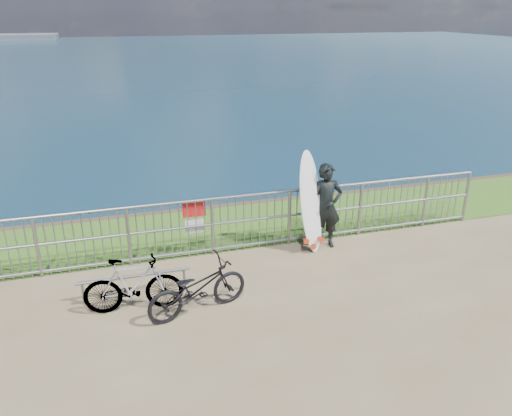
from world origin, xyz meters
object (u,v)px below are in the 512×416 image
object	(u,v)px
surfer	(326,206)
surfboard	(311,206)
bicycle_near	(198,288)
bicycle_far	(133,285)

from	to	relation	value
surfer	surfboard	xyz separation A→B (m)	(-0.33, -0.05, 0.07)
bicycle_near	bicycle_far	bearing A→B (deg)	55.24
surfer	bicycle_near	distance (m)	3.18
surfer	bicycle_far	distance (m)	3.88
surfer	bicycle_near	xyz separation A→B (m)	(-2.74, -1.55, -0.40)
surfboard	bicycle_near	bearing A→B (deg)	-148.15
surfboard	bicycle_near	world-z (taller)	surfboard
surfboard	bicycle_far	distance (m)	3.56
surfboard	bicycle_near	distance (m)	2.88
surfboard	surfer	bearing A→B (deg)	9.38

